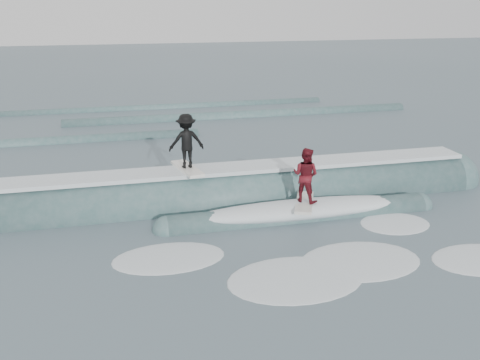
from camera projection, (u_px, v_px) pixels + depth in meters
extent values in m
plane|color=#3C4E57|center=(262.00, 242.00, 16.30)|extent=(160.00, 160.00, 0.00)
cylinder|color=#365A5B|center=(234.00, 200.00, 19.74)|extent=(18.01, 2.30, 2.30)
sphere|color=#365A5B|center=(448.00, 181.00, 21.79)|extent=(2.30, 2.30, 2.30)
cylinder|color=#365A5B|center=(300.00, 218.00, 18.13)|extent=(9.00, 0.97, 0.97)
sphere|color=#365A5B|center=(167.00, 231.00, 17.10)|extent=(0.97, 0.97, 0.97)
sphere|color=#365A5B|center=(418.00, 206.00, 19.15)|extent=(0.97, 0.97, 0.97)
cube|color=silver|center=(233.00, 168.00, 19.35)|extent=(18.00, 1.30, 0.14)
ellipsoid|color=silver|center=(300.00, 209.00, 18.03)|extent=(7.60, 1.30, 0.60)
cube|color=white|center=(187.00, 168.00, 18.93)|extent=(0.95, 2.07, 0.10)
imported|color=black|center=(186.00, 141.00, 18.61)|extent=(1.27, 0.77, 1.91)
cube|color=silver|center=(304.00, 202.00, 17.99)|extent=(1.29, 2.05, 0.10)
imported|color=#591018|center=(306.00, 175.00, 17.67)|extent=(1.13, 1.13, 1.85)
ellipsoid|color=silver|center=(395.00, 224.00, 17.64)|extent=(2.42, 1.65, 0.10)
ellipsoid|color=silver|center=(295.00, 279.00, 14.13)|extent=(3.14, 2.14, 0.10)
ellipsoid|color=silver|center=(360.00, 261.00, 15.13)|extent=(3.98, 2.71, 0.10)
ellipsoid|color=silver|center=(169.00, 258.00, 15.29)|extent=(2.56, 1.75, 0.10)
cylinder|color=#365A5B|center=(244.00, 117.00, 33.77)|extent=(22.00, 0.80, 0.80)
cylinder|color=#365A5B|center=(167.00, 108.00, 36.45)|extent=(22.00, 0.60, 0.60)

